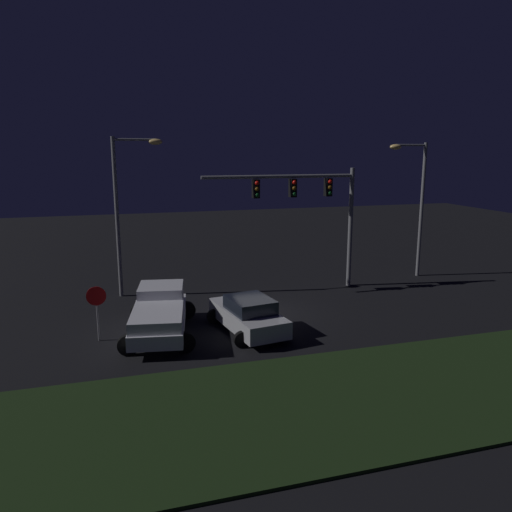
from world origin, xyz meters
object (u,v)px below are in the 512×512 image
at_px(street_lamp_left, 126,198).
at_px(car_sedan, 248,315).
at_px(traffic_signal_gantry, 310,199).
at_px(stop_sign, 97,303).
at_px(pickup_truck, 160,310).
at_px(street_lamp_right, 415,194).

bearing_deg(street_lamp_left, car_sedan, -57.54).
relative_size(traffic_signal_gantry, stop_sign, 3.73).
relative_size(pickup_truck, street_lamp_left, 0.70).
bearing_deg(car_sedan, street_lamp_right, -70.83).
height_order(car_sedan, stop_sign, stop_sign).
xyz_separation_m(car_sedan, traffic_signal_gantry, (4.91, 5.46, 4.16)).
bearing_deg(traffic_signal_gantry, car_sedan, -131.93).
bearing_deg(pickup_truck, street_lamp_left, 18.03).
height_order(car_sedan, street_lamp_right, street_lamp_right).
bearing_deg(stop_sign, street_lamp_left, 76.07).
height_order(street_lamp_right, stop_sign, street_lamp_right).
xyz_separation_m(car_sedan, street_lamp_left, (-4.41, 6.93, 4.35)).
bearing_deg(street_lamp_left, pickup_truck, -81.74).
bearing_deg(traffic_signal_gantry, street_lamp_right, 7.26).
xyz_separation_m(street_lamp_left, street_lamp_right, (16.31, -0.58, -0.13)).
distance_m(pickup_truck, traffic_signal_gantry, 10.38).
distance_m(car_sedan, street_lamp_right, 14.14).
xyz_separation_m(traffic_signal_gantry, street_lamp_right, (7.00, 0.89, 0.05)).
bearing_deg(stop_sign, street_lamp_right, 17.55).
height_order(car_sedan, street_lamp_left, street_lamp_left).
bearing_deg(stop_sign, car_sedan, -6.76).
distance_m(street_lamp_right, stop_sign, 19.04).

